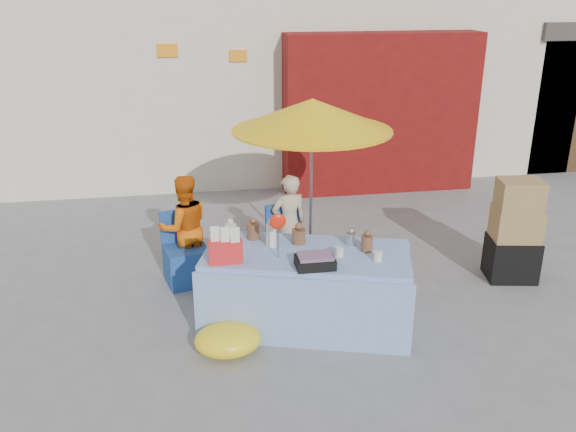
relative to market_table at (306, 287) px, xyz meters
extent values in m
plane|color=slate|center=(-0.13, -0.05, -0.42)|extent=(80.00, 80.00, 0.00)
cube|color=silver|center=(-0.13, 6.95, 1.83)|extent=(12.00, 5.00, 4.50)
cube|color=maroon|center=(2.07, 4.15, 0.88)|extent=(3.20, 0.60, 2.60)
cube|color=#4C331E|center=(6.37, 5.95, 0.78)|extent=(2.60, 3.00, 2.40)
cube|color=#3F3833|center=(6.37, 5.95, 2.13)|extent=(2.80, 3.20, 0.30)
cube|color=orange|center=(-1.33, 4.43, 1.93)|extent=(0.32, 0.04, 0.20)
cube|color=orange|center=(-0.23, 4.43, 1.83)|extent=(0.28, 0.04, 0.18)
cube|color=#87A7D8|center=(0.01, 0.00, -0.01)|extent=(2.23, 1.47, 0.81)
cube|color=#87A7D8|center=(-0.13, -0.46, -0.04)|extent=(2.03, 0.64, 0.76)
cube|color=#87A7D8|center=(0.15, 0.46, -0.04)|extent=(2.03, 0.64, 0.76)
cylinder|color=silver|center=(-0.72, 0.39, 0.49)|extent=(0.15, 0.15, 0.19)
cylinder|color=brown|center=(-0.48, 0.43, 0.48)|extent=(0.16, 0.16, 0.17)
cylinder|color=silver|center=(-0.32, 0.21, 0.51)|extent=(0.13, 0.13, 0.24)
cylinder|color=brown|center=(-0.03, 0.24, 0.47)|extent=(0.18, 0.18, 0.15)
cylinder|color=#B2B2B7|center=(0.49, 0.10, 0.46)|extent=(0.12, 0.12, 0.13)
cylinder|color=brown|center=(0.61, -0.07, 0.48)|extent=(0.15, 0.15, 0.16)
cylinder|color=silver|center=(0.30, -0.15, 0.44)|extent=(0.11, 0.11, 0.10)
cylinder|color=silver|center=(0.65, -0.31, 0.44)|extent=(0.11, 0.11, 0.10)
sphere|color=brown|center=(-0.87, 0.15, 0.48)|extent=(0.16, 0.16, 0.16)
ellipsoid|color=red|center=(-0.30, -0.08, 0.78)|extent=(0.17, 0.10, 0.16)
cube|color=red|center=(-0.81, -0.09, 0.50)|extent=(0.35, 0.24, 0.22)
cube|color=black|center=(0.02, -0.34, 0.44)|extent=(0.43, 0.35, 0.10)
cube|color=#204895|center=(-1.20, 1.14, -0.19)|extent=(0.57, 0.56, 0.45)
cube|color=#204895|center=(-1.26, 1.35, 0.23)|extent=(0.48, 0.15, 0.40)
cube|color=#204895|center=(0.05, 1.14, -0.19)|extent=(0.57, 0.56, 0.45)
cube|color=#204895|center=(-0.01, 1.35, 0.23)|extent=(0.48, 0.15, 0.40)
imported|color=#E1600B|center=(-1.20, 1.29, 0.23)|extent=(0.72, 0.62, 1.28)
imported|color=#C5AD8B|center=(0.05, 1.29, 0.20)|extent=(0.50, 0.39, 1.23)
cylinder|color=gray|center=(0.35, 1.44, 0.58)|extent=(0.04, 0.04, 2.00)
cone|color=yellow|center=(0.35, 1.44, 1.48)|extent=(1.90, 1.90, 0.38)
cylinder|color=yellow|center=(0.35, 1.44, 1.30)|extent=(1.90, 1.90, 0.02)
cube|color=black|center=(2.64, 0.62, -0.16)|extent=(0.63, 0.55, 0.51)
cube|color=#AC864D|center=(2.64, 0.62, 0.29)|extent=(0.60, 0.50, 0.39)
cube|color=#AC864D|center=(2.62, 0.60, 0.65)|extent=(0.55, 0.45, 0.35)
ellipsoid|color=yellow|center=(-0.84, -0.42, -0.27)|extent=(0.80, 0.74, 0.29)
camera|label=1|loc=(-1.11, -5.46, 2.95)|focal=38.00mm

